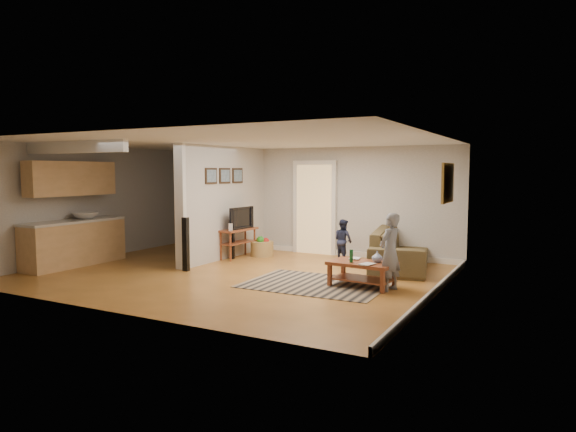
% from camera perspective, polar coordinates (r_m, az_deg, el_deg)
% --- Properties ---
extents(ground, '(7.50, 7.50, 0.00)m').
position_cam_1_polar(ground, '(9.86, -5.96, -6.43)').
color(ground, brown).
rests_on(ground, ground).
extents(room_shell, '(7.54, 6.02, 2.52)m').
position_cam_1_polar(room_shell, '(10.65, -9.51, 2.28)').
color(room_shell, '#AEACA7').
rests_on(room_shell, ground).
extents(area_rug, '(2.42, 1.79, 0.01)m').
position_cam_1_polar(area_rug, '(8.95, 3.15, -7.55)').
color(area_rug, black).
rests_on(area_rug, ground).
extents(sofa, '(1.55, 2.83, 0.78)m').
position_cam_1_polar(sofa, '(10.77, 12.45, -5.55)').
color(sofa, '#3F391F').
rests_on(sofa, ground).
extents(coffee_table, '(1.14, 0.73, 0.64)m').
position_cam_1_polar(coffee_table, '(8.78, 8.33, -5.67)').
color(coffee_table, brown).
rests_on(coffee_table, ground).
extents(tv_console, '(0.45, 1.07, 0.91)m').
position_cam_1_polar(tv_console, '(11.56, -5.54, -1.71)').
color(tv_console, brown).
rests_on(tv_console, ground).
extents(speaker_left, '(0.11, 0.11, 1.06)m').
position_cam_1_polar(speaker_left, '(10.20, -11.29, -3.10)').
color(speaker_left, black).
rests_on(speaker_left, ground).
extents(speaker_right, '(0.12, 0.12, 0.94)m').
position_cam_1_polar(speaker_right, '(11.48, -6.22, -2.44)').
color(speaker_right, black).
rests_on(speaker_right, ground).
extents(toy_basket, '(0.53, 0.53, 0.47)m').
position_cam_1_polar(toy_basket, '(11.83, -2.90, -3.54)').
color(toy_basket, olive).
rests_on(toy_basket, ground).
extents(child, '(0.42, 0.53, 1.28)m').
position_cam_1_polar(child, '(8.65, 11.19, -8.12)').
color(child, gray).
rests_on(child, ground).
extents(toddler, '(0.56, 0.52, 0.92)m').
position_cam_1_polar(toddler, '(11.22, 6.12, -5.04)').
color(toddler, '#1E233F').
rests_on(toddler, ground).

